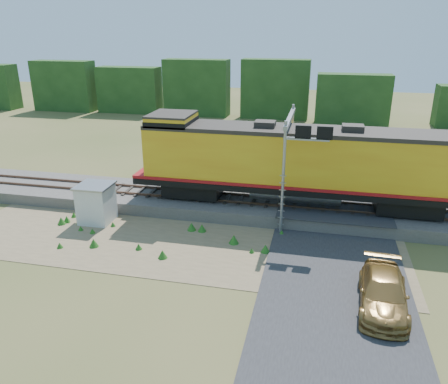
% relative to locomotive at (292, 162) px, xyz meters
% --- Properties ---
extents(ground, '(140.00, 140.00, 0.00)m').
position_rel_locomotive_xyz_m(ground, '(-4.17, -6.00, -3.65)').
color(ground, '#475123').
rests_on(ground, ground).
extents(ballast, '(70.00, 5.00, 0.80)m').
position_rel_locomotive_xyz_m(ballast, '(-4.17, -0.00, -3.25)').
color(ballast, slate).
rests_on(ballast, ground).
extents(rails, '(70.00, 1.54, 0.16)m').
position_rel_locomotive_xyz_m(rails, '(-4.17, -0.00, -2.77)').
color(rails, brown).
rests_on(rails, ballast).
extents(dirt_shoulder, '(26.00, 8.00, 0.03)m').
position_rel_locomotive_xyz_m(dirt_shoulder, '(-6.17, -5.50, -3.64)').
color(dirt_shoulder, '#8C7754').
rests_on(dirt_shoulder, ground).
extents(road, '(7.00, 66.00, 0.86)m').
position_rel_locomotive_xyz_m(road, '(2.83, -5.26, -3.56)').
color(road, '#38383A').
rests_on(road, ground).
extents(tree_line_north, '(130.00, 3.00, 6.50)m').
position_rel_locomotive_xyz_m(tree_line_north, '(-4.17, 32.00, -0.58)').
color(tree_line_north, '#1C3E16').
rests_on(tree_line_north, ground).
extents(weed_clumps, '(15.00, 6.20, 0.56)m').
position_rel_locomotive_xyz_m(weed_clumps, '(-7.67, -5.90, -3.65)').
color(weed_clumps, '#27631C').
rests_on(weed_clumps, ground).
extents(locomotive, '(21.15, 3.22, 5.46)m').
position_rel_locomotive_xyz_m(locomotive, '(0.00, 0.00, 0.00)').
color(locomotive, black).
rests_on(locomotive, rails).
extents(shed, '(2.14, 2.14, 2.48)m').
position_rel_locomotive_xyz_m(shed, '(-11.87, -3.72, -2.39)').
color(shed, silver).
rests_on(shed, ground).
extents(signal_gantry, '(2.70, 6.20, 6.81)m').
position_rel_locomotive_xyz_m(signal_gantry, '(0.05, -0.66, 1.47)').
color(signal_gantry, gray).
rests_on(signal_gantry, ground).
extents(car, '(2.35, 5.12, 1.45)m').
position_rel_locomotive_xyz_m(car, '(4.83, -9.38, -2.93)').
color(car, olive).
rests_on(car, ground).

